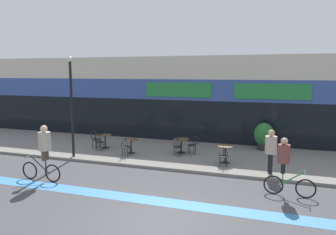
# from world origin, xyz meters

# --- Properties ---
(ground_plane) EXTENTS (120.00, 120.00, 0.00)m
(ground_plane) POSITION_xyz_m (0.00, 0.00, 0.00)
(ground_plane) COLOR #424244
(sidewalk_slab) EXTENTS (40.00, 5.50, 0.12)m
(sidewalk_slab) POSITION_xyz_m (0.00, 7.25, 0.06)
(sidewalk_slab) COLOR slate
(sidewalk_slab) RESTS_ON ground
(storefront_facade) EXTENTS (40.00, 4.06, 5.05)m
(storefront_facade) POSITION_xyz_m (0.00, 11.96, 2.52)
(storefront_facade) COLOR beige
(storefront_facade) RESTS_ON ground
(bike_lane_stripe) EXTENTS (36.00, 0.70, 0.01)m
(bike_lane_stripe) POSITION_xyz_m (0.00, 1.28, 0.00)
(bike_lane_stripe) COLOR #3D7AB7
(bike_lane_stripe) RESTS_ON ground
(bistro_table_0) EXTENTS (0.69, 0.69, 0.71)m
(bistro_table_0) POSITION_xyz_m (-5.67, 6.91, 0.63)
(bistro_table_0) COLOR black
(bistro_table_0) RESTS_ON sidewalk_slab
(bistro_table_1) EXTENTS (0.71, 0.71, 0.72)m
(bistro_table_1) POSITION_xyz_m (-3.89, 6.33, 0.64)
(bistro_table_1) COLOR black
(bistro_table_1) RESTS_ON sidewalk_slab
(bistro_table_2) EXTENTS (0.80, 0.80, 0.71)m
(bistro_table_2) POSITION_xyz_m (-1.53, 7.18, 0.64)
(bistro_table_2) COLOR black
(bistro_table_2) RESTS_ON sidewalk_slab
(bistro_table_3) EXTENTS (0.69, 0.69, 0.77)m
(bistro_table_3) POSITION_xyz_m (0.83, 6.09, 0.67)
(bistro_table_3) COLOR black
(bistro_table_3) RESTS_ON sidewalk_slab
(cafe_chair_0_near) EXTENTS (0.40, 0.58, 0.90)m
(cafe_chair_0_near) POSITION_xyz_m (-5.68, 6.29, 0.64)
(cafe_chair_0_near) COLOR black
(cafe_chair_0_near) RESTS_ON sidewalk_slab
(cafe_chair_0_side) EXTENTS (0.59, 0.44, 0.90)m
(cafe_chair_0_side) POSITION_xyz_m (-6.30, 6.92, 0.64)
(cafe_chair_0_side) COLOR black
(cafe_chair_0_side) RESTS_ON sidewalk_slab
(cafe_chair_1_near) EXTENTS (0.41, 0.58, 0.90)m
(cafe_chair_1_near) POSITION_xyz_m (-3.88, 5.70, 0.64)
(cafe_chair_1_near) COLOR black
(cafe_chair_1_near) RESTS_ON sidewalk_slab
(cafe_chair_2_near) EXTENTS (0.41, 0.58, 0.90)m
(cafe_chair_2_near) POSITION_xyz_m (-1.54, 6.55, 0.64)
(cafe_chair_2_near) COLOR black
(cafe_chair_2_near) RESTS_ON sidewalk_slab
(cafe_chair_2_side) EXTENTS (0.58, 0.42, 0.90)m
(cafe_chair_2_side) POSITION_xyz_m (-0.91, 7.18, 0.64)
(cafe_chair_2_side) COLOR black
(cafe_chair_2_side) RESTS_ON sidewalk_slab
(cafe_chair_3_near) EXTENTS (0.45, 0.60, 0.90)m
(cafe_chair_3_near) POSITION_xyz_m (0.84, 5.47, 0.64)
(cafe_chair_3_near) COLOR black
(cafe_chair_3_near) RESTS_ON sidewalk_slab
(planter_pot) EXTENTS (1.01, 1.01, 1.42)m
(planter_pot) POSITION_xyz_m (2.33, 9.23, 0.86)
(planter_pot) COLOR #232326
(planter_pot) RESTS_ON sidewalk_slab
(lamp_post) EXTENTS (0.26, 0.26, 4.74)m
(lamp_post) POSITION_xyz_m (-6.24, 4.88, 2.88)
(lamp_post) COLOR black
(lamp_post) RESTS_ON sidewalk_slab
(cyclist_0) EXTENTS (1.76, 0.48, 2.17)m
(cyclist_0) POSITION_xyz_m (-5.35, 1.74, 1.27)
(cyclist_0) COLOR black
(cyclist_0) RESTS_ON ground
(cyclist_1) EXTENTS (1.68, 0.50, 1.98)m
(cyclist_1) POSITION_xyz_m (3.28, 3.12, 1.13)
(cyclist_1) COLOR black
(cyclist_1) RESTS_ON ground
(pedestrian_near_end) EXTENTS (0.53, 0.53, 1.76)m
(pedestrian_near_end) POSITION_xyz_m (2.77, 5.18, 1.17)
(pedestrian_near_end) COLOR black
(pedestrian_near_end) RESTS_ON sidewalk_slab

